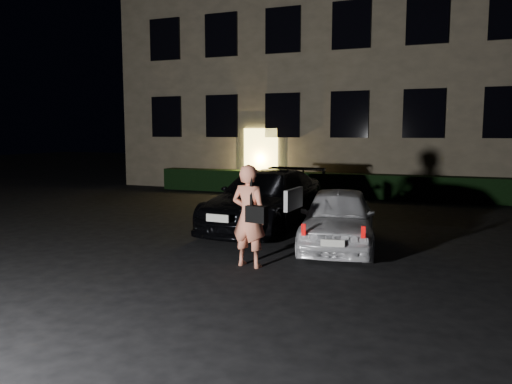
% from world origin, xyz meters
% --- Properties ---
extents(ground, '(80.00, 80.00, 0.00)m').
position_xyz_m(ground, '(0.00, 0.00, 0.00)').
color(ground, black).
rests_on(ground, ground).
extents(building, '(20.00, 8.11, 12.00)m').
position_xyz_m(building, '(-0.00, 14.99, 6.00)').
color(building, brown).
rests_on(building, ground).
extents(hedge, '(15.00, 0.70, 0.85)m').
position_xyz_m(hedge, '(0.00, 10.50, 0.42)').
color(hedge, black).
rests_on(hedge, ground).
extents(sedan, '(2.18, 4.99, 1.40)m').
position_xyz_m(sedan, '(-0.66, 3.94, 0.70)').
color(sedan, black).
rests_on(sedan, ground).
extents(hatch, '(2.01, 3.77, 1.22)m').
position_xyz_m(hatch, '(1.49, 2.42, 0.61)').
color(hatch, white).
rests_on(hatch, ground).
extents(man, '(0.75, 0.52, 1.80)m').
position_xyz_m(man, '(0.37, 0.35, 0.90)').
color(man, '#FF906C').
rests_on(man, ground).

